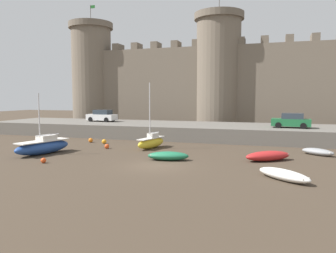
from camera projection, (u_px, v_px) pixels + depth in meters
name	position (u px, v px, depth m)	size (l,w,h in m)	color
ground_plane	(155.00, 166.00, 24.00)	(160.00, 160.00, 0.00)	#423528
quay_road	(203.00, 131.00, 40.38)	(56.37, 10.00, 1.61)	#666059
castle	(218.00, 78.00, 50.71)	(51.92, 7.55, 20.69)	#706354
rowboat_midflat_left	(284.00, 175.00, 19.83)	(3.51, 3.24, 0.66)	silver
rowboat_foreground_left	(168.00, 156.00, 26.01)	(3.45, 1.86, 0.70)	#1E6B47
rowboat_midflat_centre	(318.00, 152.00, 28.28)	(2.91, 2.47, 0.59)	gray
sailboat_foreground_right	(151.00, 142.00, 32.01)	(1.97, 4.29, 6.40)	yellow
rowboat_midflat_right	(268.00, 156.00, 25.80)	(3.95, 3.36, 0.78)	red
sailboat_foreground_centre	(43.00, 146.00, 28.87)	(2.90, 5.67, 5.36)	#234793
mooring_buoy_off_centre	(107.00, 146.00, 31.82)	(0.46, 0.46, 0.46)	#E04C1E
mooring_buoy_mid_mud	(43.00, 160.00, 24.93)	(0.41, 0.41, 0.41)	#E04C1E
mooring_buoy_near_channel	(104.00, 142.00, 35.03)	(0.50, 0.50, 0.50)	orange
mooring_buoy_near_shore	(91.00, 140.00, 36.10)	(0.49, 0.49, 0.49)	orange
car_quay_centre_east	(102.00, 116.00, 45.14)	(4.22, 2.12, 1.62)	silver
car_quay_west	(291.00, 121.00, 36.04)	(4.22, 2.12, 1.62)	#1E6638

